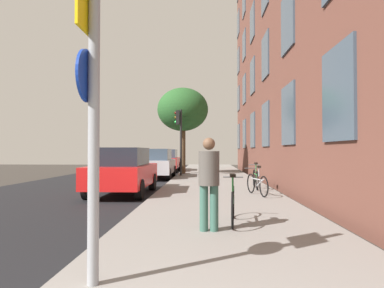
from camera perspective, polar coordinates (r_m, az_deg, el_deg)
name	(u,v)px	position (r m, az deg, el deg)	size (l,w,h in m)	color
ground_plane	(140,183)	(16.23, -8.77, -6.54)	(41.80, 41.80, 0.00)	#332D28
road_asphalt	(97,183)	(16.75, -15.88, -6.33)	(7.00, 38.00, 0.01)	black
sidewalk	(214,182)	(15.93, 3.77, -6.44)	(4.20, 38.00, 0.12)	gray
building_facade	(271,2)	(17.06, 13.23, 22.34)	(0.56, 27.00, 16.60)	brown
sign_post	(92,94)	(3.75, -16.61, 8.10)	(0.16, 0.60, 3.54)	gray
traffic_light	(179,130)	(19.14, -2.19, 2.33)	(0.43, 0.24, 3.76)	black
tree_near	(183,110)	(21.13, -1.58, 5.78)	(3.17, 3.17, 5.34)	#4C3823
bicycle_0	(233,204)	(6.68, 6.95, -10.00)	(0.42, 1.70, 0.96)	black
bicycle_1	(257,184)	(10.95, 10.98, -6.60)	(0.55, 1.67, 0.93)	black
bicycle_2	(256,178)	(12.77, 10.73, -5.74)	(0.42, 1.74, 0.98)	black
pedestrian_0	(209,178)	(5.94, 2.89, -5.70)	(0.48, 0.48, 1.64)	#33594C
car_0	(123,171)	(11.91, -11.62, -4.43)	(1.85, 3.97, 1.62)	red
car_1	(156,163)	(18.54, -6.17, -3.27)	(1.93, 4.39, 1.62)	#B7B7BC
car_2	(166,160)	(24.39, -4.37, -2.77)	(1.84, 4.51, 1.62)	red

